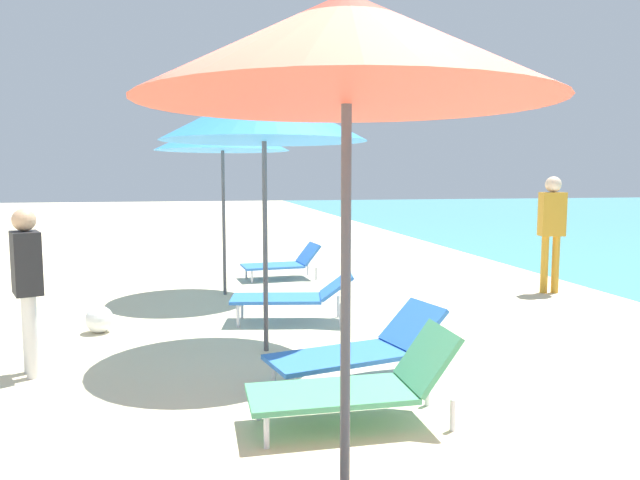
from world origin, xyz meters
TOP-DOWN VIEW (x-y plane):
  - umbrella_nearest at (-0.30, 0.25)m, footprint 1.97×1.97m
  - lounger_nearest_shoreside at (0.12, 1.47)m, footprint 1.47×0.57m
  - umbrella_second at (-0.32, 3.42)m, footprint 2.05×2.05m
  - lounger_second_shoreside at (0.15, 4.54)m, footprint 1.56×0.83m
  - lounger_second_inland at (0.35, 2.27)m, footprint 1.62×0.90m
  - umbrella_farthest at (-0.60, 6.42)m, footprint 1.98×1.98m
  - lounger_farthest_shoreside at (0.47, 7.62)m, footprint 1.36×0.76m
  - person_walking_near at (-2.48, 3.11)m, footprint 0.34×0.42m
  - person_walking_mid at (4.29, 5.54)m, footprint 0.39×0.28m
  - beach_ball at (-2.11, 4.52)m, footprint 0.31×0.31m

SIDE VIEW (x-z plane):
  - beach_ball at x=-2.11m, z-range 0.00..0.31m
  - lounger_farthest_shoreside at x=0.47m, z-range -0.02..0.59m
  - lounger_nearest_shoreside at x=0.12m, z-range -0.04..0.65m
  - lounger_second_inland at x=0.35m, z-range 0.00..0.65m
  - lounger_second_shoreside at x=0.15m, z-range 0.03..0.64m
  - person_walking_near at x=-2.48m, z-range 0.15..1.65m
  - person_walking_mid at x=4.29m, z-range 0.20..1.98m
  - umbrella_nearest at x=-0.30m, z-range 1.03..3.72m
  - umbrella_farthest at x=-0.60m, z-range 1.05..3.74m
  - umbrella_second at x=-0.32m, z-range 1.03..3.76m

